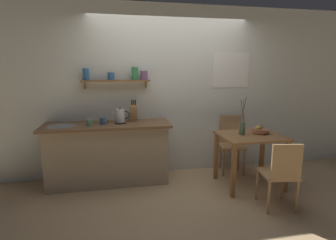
{
  "coord_description": "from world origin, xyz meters",
  "views": [
    {
      "loc": [
        -0.85,
        -3.54,
        1.69
      ],
      "look_at": [
        -0.1,
        0.25,
        0.95
      ],
      "focal_mm": 27.91,
      "sensor_mm": 36.0,
      "label": 1
    }
  ],
  "objects": [
    {
      "name": "dining_chair_near",
      "position": [
        1.05,
        -0.9,
        0.48
      ],
      "size": [
        0.46,
        0.48,
        0.86
      ],
      "color": "tan",
      "rests_on": "ground_plane"
    },
    {
      "name": "knife_block",
      "position": [
        -0.6,
        0.44,
        1.05
      ],
      "size": [
        0.1,
        0.18,
        0.33
      ],
      "color": "tan",
      "rests_on": "kitchen_counter"
    },
    {
      "name": "wall_shelf",
      "position": [
        -0.8,
        0.49,
        1.59
      ],
      "size": [
        1.02,
        0.2,
        0.33
      ],
      "color": "brown"
    },
    {
      "name": "twig_vase",
      "position": [
        0.91,
        -0.15,
        0.87
      ],
      "size": [
        0.1,
        0.09,
        0.55
      ],
      "color": "#567056",
      "rests_on": "dining_table"
    },
    {
      "name": "coffee_mug_spare",
      "position": [
        -1.06,
        0.27,
        0.97
      ],
      "size": [
        0.12,
        0.08,
        0.1
      ],
      "color": "#3D5B89",
      "rests_on": "kitchen_counter"
    },
    {
      "name": "ground_plane",
      "position": [
        0.0,
        0.0,
        0.0
      ],
      "size": [
        14.0,
        14.0,
        0.0
      ],
      "primitive_type": "plane",
      "color": "tan"
    },
    {
      "name": "dining_chair_far",
      "position": [
        1.01,
        0.42,
        0.52
      ],
      "size": [
        0.46,
        0.46,
        0.94
      ],
      "color": "tan",
      "rests_on": "ground_plane"
    },
    {
      "name": "kitchen_counter",
      "position": [
        -1.0,
        0.32,
        0.46
      ],
      "size": [
        1.83,
        0.63,
        0.92
      ],
      "color": "tan",
      "rests_on": "ground_plane"
    },
    {
      "name": "fruit_bowl",
      "position": [
        1.21,
        -0.12,
        0.82
      ],
      "size": [
        0.24,
        0.24,
        0.12
      ],
      "color": "#BC704C",
      "rests_on": "dining_table"
    },
    {
      "name": "dining_table",
      "position": [
        1.03,
        -0.18,
        0.64
      ],
      "size": [
        0.89,
        0.72,
        0.77
      ],
      "color": "#9E6B3D",
      "rests_on": "ground_plane"
    },
    {
      "name": "electric_kettle",
      "position": [
        -0.81,
        0.29,
        1.02
      ],
      "size": [
        0.25,
        0.16,
        0.23
      ],
      "color": "black",
      "rests_on": "kitchen_counter"
    },
    {
      "name": "back_wall",
      "position": [
        0.2,
        0.65,
        1.35
      ],
      "size": [
        6.8,
        0.11,
        2.7
      ],
      "color": "silver",
      "rests_on": "ground_plane"
    },
    {
      "name": "coffee_mug_by_sink",
      "position": [
        -1.24,
        0.21,
        0.96
      ],
      "size": [
        0.12,
        0.08,
        0.09
      ],
      "color": "slate",
      "rests_on": "kitchen_counter"
    }
  ]
}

